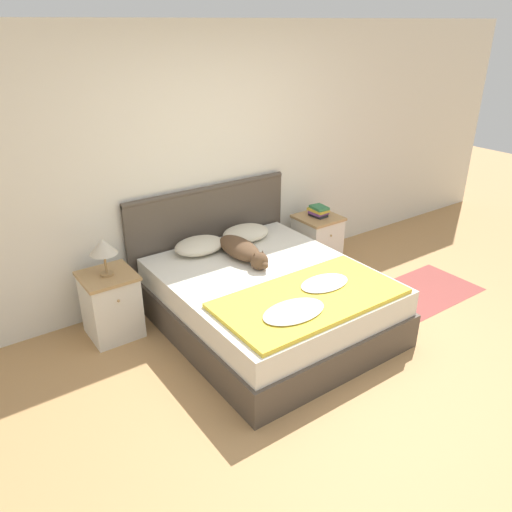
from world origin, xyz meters
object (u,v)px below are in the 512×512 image
pillow_right (246,233)px  dog (242,250)px  nightstand_left (111,305)px  table_lamp (103,247)px  book_stack (319,211)px  bed (269,301)px  nightstand_right (317,241)px  pillow_left (199,246)px

pillow_right → dog: 0.44m
nightstand_left → dog: 1.26m
dog → table_lamp: (-1.18, 0.28, 0.23)m
pillow_right → book_stack: 0.93m
bed → nightstand_left: 1.38m
bed → nightstand_left: (-1.19, 0.69, 0.04)m
dog → table_lamp: bearing=166.7°
bed → table_lamp: (-1.19, 0.69, 0.58)m
pillow_right → table_lamp: 1.48m
nightstand_left → nightstand_right: bearing=0.0°
bed → nightstand_right: (1.19, 0.69, 0.04)m
book_stack → table_lamp: bearing=-179.7°
dog → bed: bearing=-89.0°
nightstand_left → pillow_left: 0.97m
nightstand_left → book_stack: book_stack is taller
dog → pillow_right: bearing=51.2°
bed → pillow_right: 0.86m
book_stack → pillow_left: bearing=178.1°
nightstand_left → book_stack: size_ratio=2.68×
nightstand_right → pillow_right: bearing=176.6°
nightstand_left → nightstand_right: size_ratio=1.00×
pillow_left → table_lamp: (-0.92, -0.06, 0.25)m
nightstand_right → pillow_left: pillow_left is taller
nightstand_right → table_lamp: 2.44m
nightstand_right → table_lamp: table_lamp is taller
pillow_right → table_lamp: table_lamp is taller
nightstand_left → dog: dog is taller
pillow_left → pillow_right: same height
nightstand_right → bed: bearing=-149.7°
nightstand_left → dog: (1.18, -0.29, 0.32)m
nightstand_left → pillow_right: bearing=2.1°
pillow_left → bed: bearing=-70.5°
bed → pillow_left: size_ratio=3.99×
bed → table_lamp: 1.49m
dog → table_lamp: table_lamp is taller
nightstand_left → table_lamp: size_ratio=1.79×
bed → nightstand_left: size_ratio=3.33×
dog → pillow_left: bearing=127.3°
table_lamp → dog: bearing=-13.3°
bed → dog: (-0.01, 0.41, 0.35)m
nightstand_right → pillow_left: (-1.46, 0.05, 0.30)m
pillow_right → nightstand_right: bearing=-3.4°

